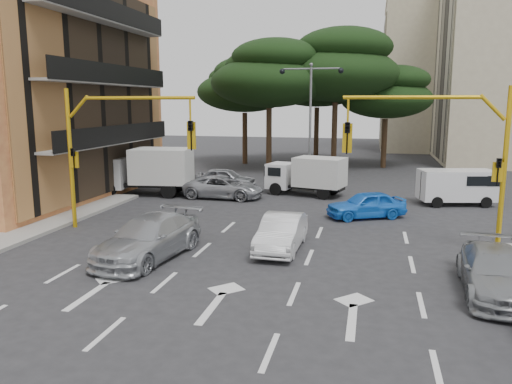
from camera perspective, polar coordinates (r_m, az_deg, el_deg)
ground at (r=18.29m, az=-0.19°, el=-7.04°), size 120.00×120.00×0.00m
median_strip at (r=33.66m, az=6.08°, el=1.04°), size 1.40×6.00×0.15m
apartment_beige_far at (r=61.71m, az=21.93°, el=12.25°), size 16.20×12.15×16.70m
pine_left_near at (r=39.81m, az=1.59°, el=13.38°), size 9.15×9.15×10.23m
pine_center at (r=41.15m, az=9.23°, el=14.12°), size 9.98×9.98×11.16m
pine_left_far at (r=44.35m, az=-1.24°, el=12.17°), size 8.32×8.32×9.30m
pine_right at (r=42.97m, az=14.76°, el=10.97°), size 7.49×7.49×8.37m
pine_back at (r=46.26m, az=7.11°, el=12.87°), size 9.15×9.15×10.23m
signal_mast_right at (r=19.25m, az=21.47°, el=4.92°), size 5.79×0.37×6.00m
signal_mast_left at (r=21.90m, az=-16.63°, el=5.77°), size 5.79×0.37×6.00m
street_lamp_center at (r=33.23m, az=6.26°, el=10.18°), size 4.16×0.36×7.77m
car_white_hatch at (r=18.60m, az=2.94°, el=-4.66°), size 1.46×4.00×1.31m
car_blue_compact at (r=24.21m, az=12.48°, el=-1.42°), size 4.01×2.99×1.27m
car_silver_wagon at (r=17.98m, az=-12.16°, el=-5.14°), size 2.75×5.31×1.47m
car_silver_cross_a at (r=28.58m, az=-3.71°, el=0.56°), size 4.61×2.23×1.27m
car_silver_cross_b at (r=31.66m, az=-3.50°, el=1.56°), size 3.89×1.64×1.32m
car_silver_parked at (r=15.94m, az=25.71°, el=-8.27°), size 2.08×4.58×1.30m
van_white at (r=28.70m, az=21.92°, el=0.53°), size 4.11×2.53×1.91m
box_truck_a at (r=30.24m, az=-12.54°, el=2.30°), size 5.85×3.01×2.76m
box_truck_b at (r=29.50m, az=5.76°, el=1.83°), size 4.96×3.02×2.28m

